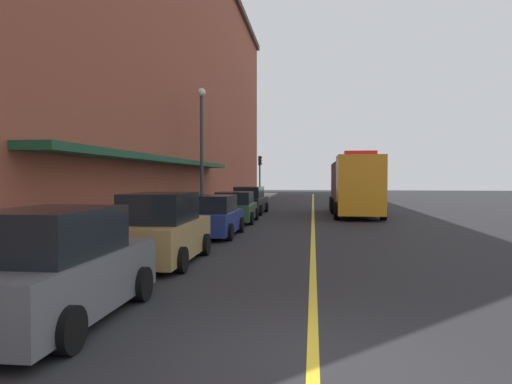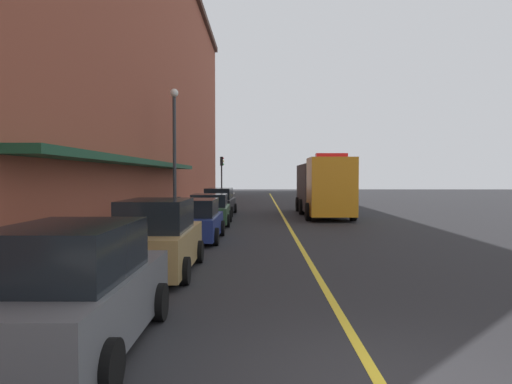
{
  "view_description": "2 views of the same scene",
  "coord_description": "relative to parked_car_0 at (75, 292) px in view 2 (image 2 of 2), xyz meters",
  "views": [
    {
      "loc": [
        -0.01,
        -5.85,
        2.3
      ],
      "look_at": [
        -2.85,
        17.52,
        1.58
      ],
      "focal_mm": 33.02,
      "sensor_mm": 36.0,
      "label": 1
    },
    {
      "loc": [
        -1.44,
        -5.2,
        2.48
      ],
      "look_at": [
        -1.6,
        14.4,
        1.8
      ],
      "focal_mm": 31.97,
      "sensor_mm": 36.0,
      "label": 2
    }
  ],
  "objects": [
    {
      "name": "parked_car_2",
      "position": [
        0.13,
        11.13,
        -0.09
      ],
      "size": [
        2.03,
        4.24,
        1.61
      ],
      "rotation": [
        0.0,
        0.0,
        1.57
      ],
      "color": "navy",
      "rests_on": "ground"
    },
    {
      "name": "street_lamp_left",
      "position": [
        -1.9,
        17.76,
        3.55
      ],
      "size": [
        0.44,
        0.44,
        6.94
      ],
      "color": "#33383D",
      "rests_on": "sidewalk_left"
    },
    {
      "name": "ground_plane",
      "position": [
        4.05,
        23.86,
        -0.85
      ],
      "size": [
        112.0,
        112.0,
        0.0
      ],
      "primitive_type": "plane",
      "color": "#232326"
    },
    {
      "name": "parking_meter_0",
      "position": [
        -1.3,
        15.01,
        0.21
      ],
      "size": [
        0.14,
        0.18,
        1.33
      ],
      "color": "#4C4C51",
      "rests_on": "sidewalk_left"
    },
    {
      "name": "parked_car_3",
      "position": [
        0.06,
        16.87,
        -0.1
      ],
      "size": [
        2.22,
        4.25,
        1.58
      ],
      "rotation": [
        0.0,
        0.0,
        1.6
      ],
      "color": "#2D5133",
      "rests_on": "ground"
    },
    {
      "name": "parking_meter_1",
      "position": [
        -1.3,
        15.67,
        0.21
      ],
      "size": [
        0.14,
        0.18,
        1.33
      ],
      "color": "#4C4C51",
      "rests_on": "sidewalk_left"
    },
    {
      "name": "parked_car_0",
      "position": [
        0.0,
        0.0,
        0.0
      ],
      "size": [
        2.0,
        4.29,
        1.82
      ],
      "rotation": [
        0.0,
        0.0,
        1.57
      ],
      "color": "#595B60",
      "rests_on": "ground"
    },
    {
      "name": "parked_car_1",
      "position": [
        0.01,
        5.23,
        0.03
      ],
      "size": [
        1.99,
        4.26,
        1.89
      ],
      "rotation": [
        0.0,
        0.0,
        1.58
      ],
      "color": "#A5844C",
      "rests_on": "ground"
    },
    {
      "name": "brick_building_left",
      "position": [
        -10.05,
        22.86,
        8.95
      ],
      "size": [
        14.56,
        64.0,
        19.58
      ],
      "color": "brown",
      "rests_on": "ground"
    },
    {
      "name": "sidewalk_left",
      "position": [
        -2.15,
        23.86,
        -0.77
      ],
      "size": [
        2.4,
        70.0,
        0.15
      ],
      "primitive_type": "cube",
      "color": "gray",
      "rests_on": "ground"
    },
    {
      "name": "lane_center_stripe",
      "position": [
        4.05,
        23.86,
        -0.84
      ],
      "size": [
        0.16,
        70.0,
        0.01
      ],
      "primitive_type": "cube",
      "color": "gold",
      "rests_on": "ground"
    },
    {
      "name": "utility_truck",
      "position": [
        6.57,
        22.34,
        0.94
      ],
      "size": [
        2.81,
        9.5,
        3.75
      ],
      "rotation": [
        0.0,
        0.0,
        -1.57
      ],
      "color": "orange",
      "rests_on": "ground"
    },
    {
      "name": "parked_car_4",
      "position": [
        0.02,
        22.75,
        -0.04
      ],
      "size": [
        2.06,
        4.92,
        1.73
      ],
      "rotation": [
        0.0,
        0.0,
        1.55
      ],
      "color": "black",
      "rests_on": "ground"
    },
    {
      "name": "traffic_light_near",
      "position": [
        -1.24,
        39.76,
        2.31
      ],
      "size": [
        0.38,
        0.36,
        4.3
      ],
      "color": "#232326",
      "rests_on": "sidewalk_left"
    }
  ]
}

